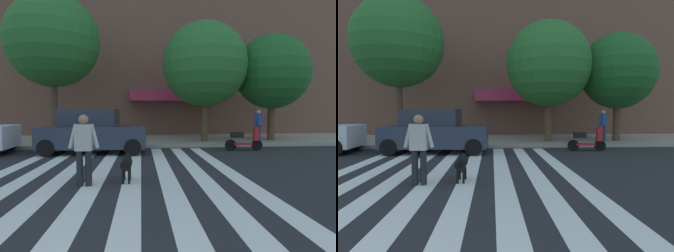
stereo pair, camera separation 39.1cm
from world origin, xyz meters
The scene contains 11 objects.
ground_plane centered at (0.00, 6.57, 0.00)m, with size 160.00×160.00×0.00m, color #232326.
sidewalk_far centered at (0.00, 16.13, 0.07)m, with size 80.00×6.00×0.15m, color gray.
crosswalk_stripes centered at (0.51, 6.57, 0.00)m, with size 6.75×12.53×0.01m.
parked_car_behind_first centered at (-0.77, 11.78, 0.87)m, with size 4.28×2.17×1.81m.
parked_scooter centered at (5.69, 11.92, 0.48)m, with size 1.63×0.50×1.11m.
street_tree_nearest centered at (-3.18, 14.82, 5.25)m, with size 4.64×4.64×7.44m.
street_tree_middle centered at (4.52, 14.58, 4.16)m, with size 4.42×4.42×6.23m.
street_tree_further centered at (8.29, 14.79, 3.85)m, with size 4.02×4.02×5.73m.
pedestrian_dog_walker centered at (-0.11, 6.53, 0.93)m, with size 0.70×0.25×1.64m.
dog_on_leash centered at (0.84, 6.86, 0.44)m, with size 0.27×0.97×0.65m.
pedestrian_bystander centered at (7.43, 14.46, 1.08)m, with size 0.64×0.46×1.64m.
Camera 1 is at (1.19, -0.03, 1.71)m, focal length 30.18 mm.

